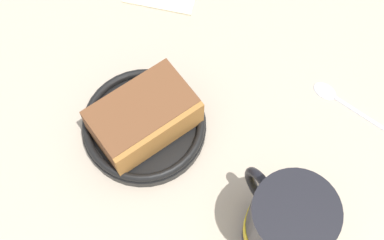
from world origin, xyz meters
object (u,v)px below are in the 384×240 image
Objects in this scene: cake_slice at (144,117)px; teaspoon at (343,101)px; small_plate at (144,125)px; tea_mug at (287,224)px.

cake_slice reaches higher than teaspoon.
tea_mug reaches higher than small_plate.
tea_mug is at bearing 53.70° from cake_slice.
cake_slice is at bearing -126.30° from tea_mug.
cake_slice is 1.25× the size of tea_mug.
small_plate is 1.19× the size of teaspoon.
small_plate is 1.08× the size of cake_slice.
cake_slice is 24.09cm from teaspoon.
small_plate is at bearing -78.08° from teaspoon.
cake_slice is (0.20, 0.17, 2.62)cm from small_plate.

